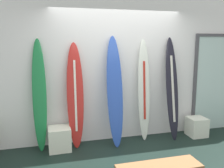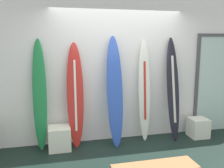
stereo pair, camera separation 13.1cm
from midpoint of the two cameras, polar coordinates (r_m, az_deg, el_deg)
ground at (r=4.02m, az=6.89°, el=-18.90°), size 8.00×8.00×0.04m
wall_back at (r=4.80m, az=1.87°, el=3.71°), size 7.20×0.20×2.80m
surfboard_emerald at (r=4.45m, az=-15.70°, el=-2.70°), size 0.25×0.28×1.97m
surfboard_crimson at (r=4.45m, az=-7.73°, el=-2.66°), size 0.31×0.31×1.91m
surfboard_cobalt at (r=4.48m, az=1.51°, el=-1.92°), size 0.31×0.44×2.02m
surfboard_ivory at (r=4.77m, az=8.34°, el=-1.50°), size 0.25×0.28×1.97m
surfboard_charcoal at (r=4.92m, az=14.78°, el=-1.14°), size 0.25×0.44×2.00m
display_block_left at (r=5.35m, az=20.12°, el=-9.53°), size 0.36×0.36×0.38m
display_block_center at (r=4.57m, az=-11.34°, el=-12.27°), size 0.39×0.39×0.41m
glass_door at (r=5.74m, az=24.29°, el=0.53°), size 1.13×0.06×2.08m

